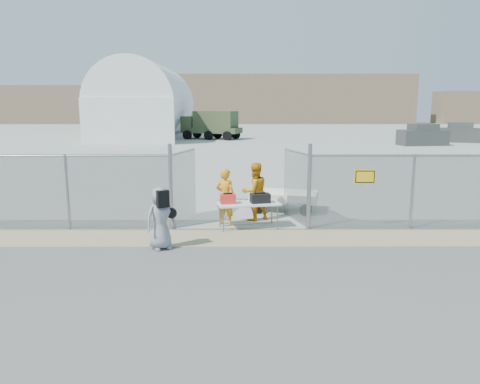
{
  "coord_description": "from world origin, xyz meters",
  "views": [
    {
      "loc": [
        -0.04,
        -11.3,
        3.6
      ],
      "look_at": [
        0.0,
        2.0,
        1.1
      ],
      "focal_mm": 35.0,
      "sensor_mm": 36.0,
      "label": 1
    }
  ],
  "objects_px": {
    "security_worker_right": "(255,192)",
    "security_worker_left": "(226,197)",
    "folding_table": "(248,216)",
    "visitor": "(161,218)",
    "utility_trailer": "(284,201)"
  },
  "relations": [
    {
      "from": "visitor",
      "to": "utility_trailer",
      "type": "distance_m",
      "value": 5.55
    },
    {
      "from": "security_worker_right",
      "to": "visitor",
      "type": "height_order",
      "value": "security_worker_right"
    },
    {
      "from": "folding_table",
      "to": "security_worker_right",
      "type": "distance_m",
      "value": 1.13
    },
    {
      "from": "security_worker_right",
      "to": "visitor",
      "type": "relative_size",
      "value": 1.15
    },
    {
      "from": "utility_trailer",
      "to": "security_worker_left",
      "type": "bearing_deg",
      "value": -122.91
    },
    {
      "from": "security_worker_left",
      "to": "visitor",
      "type": "distance_m",
      "value": 2.84
    },
    {
      "from": "security_worker_left",
      "to": "security_worker_right",
      "type": "bearing_deg",
      "value": -122.36
    },
    {
      "from": "folding_table",
      "to": "visitor",
      "type": "relative_size",
      "value": 1.13
    },
    {
      "from": "visitor",
      "to": "utility_trailer",
      "type": "relative_size",
      "value": 0.54
    },
    {
      "from": "folding_table",
      "to": "utility_trailer",
      "type": "distance_m",
      "value": 2.61
    },
    {
      "from": "security_worker_right",
      "to": "security_worker_left",
      "type": "bearing_deg",
      "value": 5.58
    },
    {
      "from": "folding_table",
      "to": "security_worker_left",
      "type": "xyz_separation_m",
      "value": [
        -0.68,
        0.39,
        0.48
      ]
    },
    {
      "from": "security_worker_left",
      "to": "utility_trailer",
      "type": "distance_m",
      "value": 2.77
    },
    {
      "from": "visitor",
      "to": "folding_table",
      "type": "bearing_deg",
      "value": 10.18
    },
    {
      "from": "utility_trailer",
      "to": "security_worker_right",
      "type": "bearing_deg",
      "value": -115.79
    }
  ]
}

